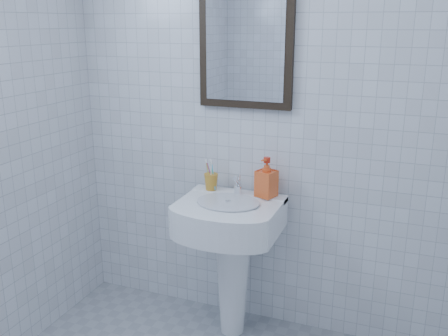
% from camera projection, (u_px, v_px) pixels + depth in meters
% --- Properties ---
extents(wall_back, '(2.20, 0.02, 2.50)m').
position_uv_depth(wall_back, '(266.00, 106.00, 2.61)').
color(wall_back, silver).
rests_on(wall_back, ground).
extents(washbasin, '(0.52, 0.38, 0.80)m').
position_uv_depth(washbasin, '(231.00, 245.00, 2.65)').
color(washbasin, white).
rests_on(washbasin, ground).
extents(faucet, '(0.04, 0.10, 0.11)m').
position_uv_depth(faucet, '(238.00, 186.00, 2.65)').
color(faucet, white).
rests_on(faucet, washbasin).
extents(toothbrush_cup, '(0.09, 0.09, 0.09)m').
position_uv_depth(toothbrush_cup, '(211.00, 182.00, 2.72)').
color(toothbrush_cup, '#C78726').
rests_on(toothbrush_cup, washbasin).
extents(soap_dispenser, '(0.12, 0.12, 0.21)m').
position_uv_depth(soap_dispenser, '(267.00, 177.00, 2.59)').
color(soap_dispenser, red).
rests_on(soap_dispenser, washbasin).
extents(wall_mirror, '(0.50, 0.04, 0.62)m').
position_uv_depth(wall_mirror, '(246.00, 47.00, 2.54)').
color(wall_mirror, black).
rests_on(wall_mirror, wall_back).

